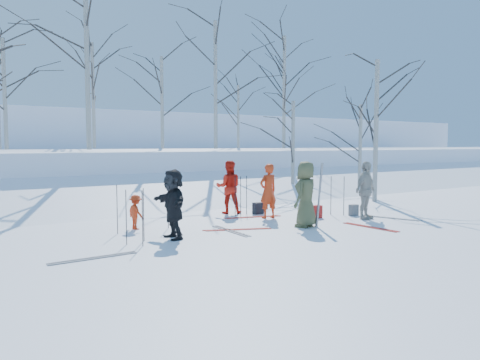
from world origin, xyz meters
TOP-DOWN VIEW (x-y plane):
  - ground at (0.00, 0.00)m, footprint 120.00×120.00m
  - snow_ramp at (0.00, 7.00)m, footprint 70.00×9.49m
  - snow_plateau at (0.00, 17.00)m, footprint 70.00×18.00m
  - far_hill at (0.00, 38.00)m, footprint 90.00×30.00m
  - skier_olive_center at (0.96, -0.55)m, footprint 1.11×0.93m
  - skier_red_north at (1.04, 1.38)m, footprint 0.66×0.44m
  - skier_redor_behind at (0.53, 3.00)m, footprint 1.13×1.06m
  - skier_red_seated at (-3.35, 1.85)m, footprint 0.48×0.70m
  - skier_cream_east at (3.54, -0.54)m, footprint 1.18×0.72m
  - skier_grey_west at (-3.04, 0.04)m, footprint 0.66×1.71m
  - dog at (2.28, 0.66)m, footprint 0.48×0.64m
  - upright_ski_left at (1.23, -0.83)m, footprint 0.11×0.17m
  - upright_ski_right at (1.27, -0.79)m, footprint 0.13×0.23m
  - ski_pair_a at (4.38, -0.91)m, footprint 1.38×2.02m
  - ski_pair_b at (2.48, -1.67)m, footprint 0.37×1.92m
  - ski_pair_c at (-1.25, 0.09)m, footprint 0.37×1.92m
  - ski_pair_d at (-5.38, -0.93)m, footprint 0.36×1.92m
  - ski_pair_e at (0.72, 1.81)m, footprint 1.17×2.00m
  - ski_pair_f at (-0.98, 0.18)m, footprint 1.51×2.04m
  - ski_pole_a at (0.98, 2.56)m, footprint 0.02×0.02m
  - ski_pole_b at (0.65, 2.43)m, footprint 0.02×0.02m
  - ski_pole_c at (3.30, 0.78)m, footprint 0.02×0.02m
  - ski_pole_d at (-2.49, 1.52)m, footprint 0.02×0.02m
  - ski_pole_e at (-4.30, 0.01)m, footprint 0.02×0.02m
  - ski_pole_f at (0.39, 2.39)m, footprint 0.02×0.02m
  - ski_pole_g at (-4.03, -0.36)m, footprint 0.02×0.02m
  - ski_pole_h at (-3.78, 0.19)m, footprint 0.02×0.02m
  - ski_pole_i at (-4.02, 1.48)m, footprint 0.02×0.02m
  - ski_pole_j at (3.55, 0.42)m, footprint 0.02×0.02m
  - backpack_red at (2.40, 0.52)m, footprint 0.32×0.22m
  - backpack_grey at (3.81, 0.20)m, footprint 0.30×0.20m
  - backpack_dark at (1.30, 2.32)m, footprint 0.34×0.24m
  - birch_plateau_a at (12.76, 15.10)m, footprint 5.13×5.13m
  - birch_plateau_b at (4.65, 10.83)m, footprint 5.32×5.32m
  - birch_plateau_c at (9.40, 10.92)m, footprint 5.20×5.20m
  - birch_plateau_d at (2.00, 11.84)m, footprint 3.94×3.94m
  - birch_plateau_e at (7.75, 13.34)m, footprint 3.29×3.29m
  - birch_plateau_g at (-2.26, 10.23)m, footprint 5.79×5.79m
  - birch_plateau_i at (-0.30, 16.11)m, footprint 4.77×4.77m
  - birch_plateau_k at (-5.33, 12.15)m, footprint 4.01×4.01m
  - birch_edge_b at (7.57, 2.49)m, footprint 4.78×4.78m
  - birch_edge_c at (9.54, 5.12)m, footprint 3.67×3.67m
  - birch_edge_e at (6.02, 6.06)m, footprint 3.72×3.72m

SIDE VIEW (x-z plane):
  - ground at x=0.00m, z-range 0.00..0.00m
  - ski_pair_a at x=4.38m, z-range 0.00..0.02m
  - ski_pair_b at x=2.48m, z-range 0.00..0.02m
  - ski_pair_c at x=-1.25m, z-range 0.00..0.02m
  - ski_pair_d at x=-5.38m, z-range 0.00..0.02m
  - ski_pair_e at x=0.72m, z-range 0.00..0.02m
  - ski_pair_f at x=-0.98m, z-range 0.00..0.02m
  - snow_ramp at x=0.00m, z-range -1.91..2.21m
  - backpack_grey at x=3.81m, z-range 0.00..0.38m
  - backpack_dark at x=1.30m, z-range 0.00..0.40m
  - backpack_red at x=2.40m, z-range 0.00..0.42m
  - dog at x=2.28m, z-range 0.00..0.50m
  - skier_red_seated at x=-3.35m, z-range 0.00..0.99m
  - ski_pole_a at x=0.98m, z-range 0.00..1.34m
  - ski_pole_b at x=0.65m, z-range 0.00..1.34m
  - ski_pole_c at x=3.30m, z-range 0.00..1.34m
  - ski_pole_d at x=-2.49m, z-range 0.00..1.34m
  - ski_pole_e at x=-4.30m, z-range 0.00..1.34m
  - ski_pole_f at x=0.39m, z-range 0.00..1.34m
  - ski_pole_g at x=-4.03m, z-range 0.00..1.34m
  - ski_pole_h at x=-3.78m, z-range 0.00..1.34m
  - ski_pole_i at x=-4.02m, z-range 0.00..1.34m
  - ski_pole_j at x=3.55m, z-range 0.00..1.34m
  - skier_red_north at x=1.04m, z-range 0.00..1.80m
  - skier_grey_west at x=-3.04m, z-range 0.00..1.80m
  - skier_redor_behind at x=0.53m, z-range 0.00..1.86m
  - skier_cream_east at x=3.54m, z-range 0.00..1.88m
  - upright_ski_left at x=1.23m, z-range 0.00..1.90m
  - upright_ski_right at x=1.27m, z-range 0.00..1.90m
  - skier_olive_center at x=0.96m, z-range 0.00..1.94m
  - snow_plateau at x=0.00m, z-range -0.10..2.10m
  - far_hill at x=0.00m, z-range -1.00..5.00m
  - birch_edge_c at x=9.54m, z-range 0.00..4.39m
  - birch_edge_e at x=6.02m, z-range 0.00..4.46m
  - birch_edge_b at x=7.57m, z-range 0.00..5.97m
  - birch_plateau_e at x=7.75m, z-range 2.20..6.05m
  - birch_plateau_d at x=2.00m, z-range 2.20..6.97m
  - birch_plateau_k at x=-5.33m, z-range 2.20..7.07m
  - birch_plateau_i at x=-0.30m, z-range 2.20..8.16m
  - birch_plateau_a at x=12.76m, z-range 2.20..8.67m
  - birch_plateau_c at x=9.40m, z-range 2.20..8.77m
  - birch_plateau_b at x=4.65m, z-range 2.20..8.95m
  - birch_plateau_g at x=-2.26m, z-range 2.20..9.61m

